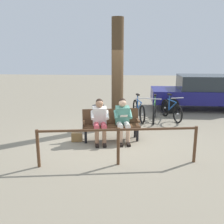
# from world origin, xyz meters

# --- Properties ---
(ground_plane) EXTENTS (40.00, 40.00, 0.00)m
(ground_plane) POSITION_xyz_m (0.00, 0.00, 0.00)
(ground_plane) COLOR gray
(bench) EXTENTS (1.66, 0.76, 0.87)m
(bench) POSITION_xyz_m (0.08, -0.06, 0.51)
(bench) COLOR #51331E
(bench) RESTS_ON ground
(person_reading) EXTENTS (0.54, 0.81, 1.20)m
(person_reading) POSITION_xyz_m (-0.26, 0.04, 0.66)
(person_reading) COLOR #4C8C7A
(person_reading) RESTS_ON ground
(person_companion) EXTENTS (0.54, 0.81, 1.20)m
(person_companion) POSITION_xyz_m (0.37, 0.16, 0.66)
(person_companion) COLOR white
(person_companion) RESTS_ON ground
(handbag) EXTENTS (0.31, 0.17, 0.24)m
(handbag) POSITION_xyz_m (1.01, 0.19, 0.12)
(handbag) COLOR olive
(handbag) RESTS_ON ground
(tree_trunk) EXTENTS (0.38, 0.38, 3.49)m
(tree_trunk) POSITION_xyz_m (-0.03, -1.34, 1.74)
(tree_trunk) COLOR #4C3823
(tree_trunk) RESTS_ON ground
(litter_bin) EXTENTS (0.40, 0.40, 0.76)m
(litter_bin) POSITION_xyz_m (0.57, -1.11, 0.38)
(litter_bin) COLOR slate
(litter_bin) RESTS_ON ground
(bicycle_silver) EXTENTS (0.64, 1.62, 0.94)m
(bicycle_silver) POSITION_xyz_m (-1.96, -2.38, 0.36)
(bicycle_silver) COLOR black
(bicycle_silver) RESTS_ON ground
(bicycle_green) EXTENTS (0.48, 1.67, 0.94)m
(bicycle_green) POSITION_xyz_m (-1.33, -2.16, 0.36)
(bicycle_green) COLOR black
(bicycle_green) RESTS_ON ground
(bicycle_red) EXTENTS (0.54, 1.65, 0.94)m
(bicycle_red) POSITION_xyz_m (-0.77, -2.24, 0.36)
(bicycle_red) COLOR black
(bicycle_red) RESTS_ON ground
(railing_fence) EXTENTS (3.51, 0.58, 0.85)m
(railing_fence) POSITION_xyz_m (-0.22, 1.58, 0.60)
(railing_fence) COLOR #51331E
(railing_fence) RESTS_ON ground
(parked_car) EXTENTS (4.23, 2.07, 1.47)m
(parked_car) POSITION_xyz_m (-3.56, -4.24, 0.77)
(parked_car) COLOR navy
(parked_car) RESTS_ON ground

